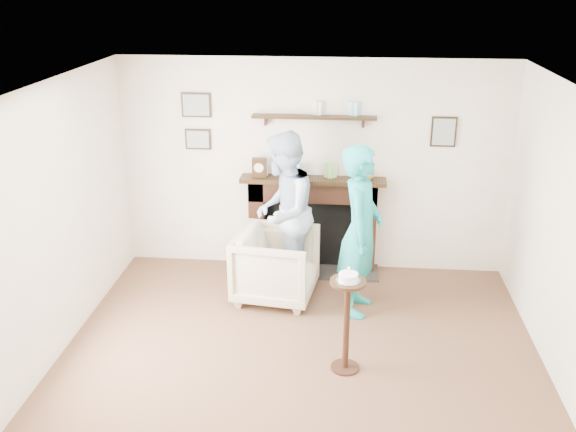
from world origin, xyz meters
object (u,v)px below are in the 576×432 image
object	(u,v)px
armchair	(277,297)
woman	(357,309)
pedestal_table	(347,307)
man	(283,285)

from	to	relation	value
armchair	woman	world-z (taller)	woman
armchair	pedestal_table	world-z (taller)	pedestal_table
man	pedestal_table	distance (m)	1.85
man	armchair	bearing A→B (deg)	-0.85
pedestal_table	woman	bearing A→B (deg)	83.81
armchair	woman	bearing A→B (deg)	-94.63
man	woman	bearing A→B (deg)	68.53
woman	pedestal_table	size ratio (longest dim) A/B	1.77
armchair	pedestal_table	size ratio (longest dim) A/B	0.84
armchair	pedestal_table	distance (m)	1.63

